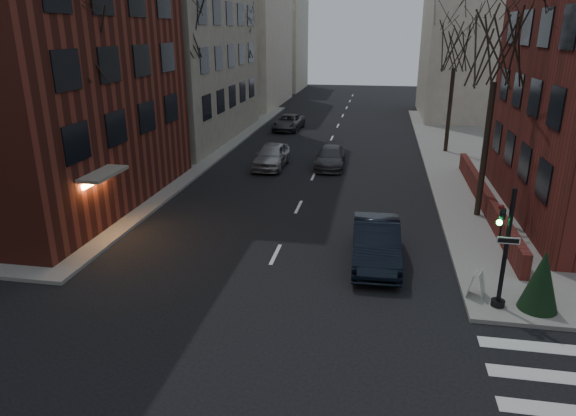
# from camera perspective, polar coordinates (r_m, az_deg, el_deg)

# --- Properties ---
(low_wall_right) EXTENTS (0.35, 16.00, 1.00)m
(low_wall_right) POSITION_cam_1_polar(r_m,az_deg,el_deg) (27.48, 21.06, 0.95)
(low_wall_right) COLOR maroon
(low_wall_right) RESTS_ON sidewalk_far_right
(building_distant_la) EXTENTS (14.00, 16.00, 18.00)m
(building_distant_la) POSITION_cam_1_polar(r_m,az_deg,el_deg) (64.53, -7.30, 19.39)
(building_distant_la) COLOR beige
(building_distant_la) RESTS_ON ground
(building_distant_ra) EXTENTS (14.00, 14.00, 16.00)m
(building_distant_ra) POSITION_cam_1_polar(r_m,az_deg,el_deg) (57.80, 22.27, 17.23)
(building_distant_ra) COLOR beige
(building_distant_ra) RESTS_ON ground
(building_distant_lb) EXTENTS (10.00, 12.00, 14.00)m
(building_distant_lb) POSITION_cam_1_polar(r_m,az_deg,el_deg) (80.52, -2.08, 18.04)
(building_distant_lb) COLOR beige
(building_distant_lb) RESTS_ON ground
(traffic_signal) EXTENTS (0.76, 0.44, 4.00)m
(traffic_signal) POSITION_cam_1_polar(r_m,az_deg,el_deg) (17.59, 22.76, -4.98)
(traffic_signal) COLOR black
(traffic_signal) RESTS_ON sidewalk_far_right
(tree_left_a) EXTENTS (4.18, 4.18, 10.26)m
(tree_left_a) POSITION_cam_1_polar(r_m,az_deg,el_deg) (24.28, -22.39, 17.41)
(tree_left_a) COLOR #2D231C
(tree_left_a) RESTS_ON sidewalk_far_left
(tree_left_b) EXTENTS (4.40, 4.40, 10.80)m
(tree_left_b) POSITION_cam_1_polar(r_m,az_deg,el_deg) (35.08, -11.70, 19.26)
(tree_left_b) COLOR #2D231C
(tree_left_b) RESTS_ON sidewalk_far_left
(tree_left_c) EXTENTS (3.96, 3.96, 9.72)m
(tree_left_c) POSITION_cam_1_polar(r_m,az_deg,el_deg) (48.40, -5.32, 18.40)
(tree_left_c) COLOR #2D231C
(tree_left_c) RESTS_ON sidewalk_far_left
(tree_right_a) EXTENTS (3.96, 3.96, 9.72)m
(tree_right_a) POSITION_cam_1_polar(r_m,az_deg,el_deg) (25.21, 22.37, 16.42)
(tree_right_a) COLOR #2D231C
(tree_right_a) RESTS_ON sidewalk_far_right
(tree_right_b) EXTENTS (3.74, 3.74, 9.18)m
(tree_right_b) POSITION_cam_1_polar(r_m,az_deg,el_deg) (39.05, 18.17, 16.75)
(tree_right_b) COLOR #2D231C
(tree_right_b) RESTS_ON sidewalk_far_right
(streetlamp_near) EXTENTS (0.36, 0.36, 6.28)m
(streetlamp_near) POSITION_cam_1_polar(r_m,az_deg,el_deg) (31.46, -12.76, 10.67)
(streetlamp_near) COLOR black
(streetlamp_near) RESTS_ON sidewalk_far_left
(streetlamp_far) EXTENTS (0.36, 0.36, 6.28)m
(streetlamp_far) POSITION_cam_1_polar(r_m,az_deg,el_deg) (50.38, -3.90, 14.15)
(streetlamp_far) COLOR black
(streetlamp_far) RESTS_ON sidewalk_far_left
(parked_sedan) EXTENTS (1.96, 5.15, 1.68)m
(parked_sedan) POSITION_cam_1_polar(r_m,az_deg,el_deg) (20.26, 9.75, -3.80)
(parked_sedan) COLOR black
(parked_sedan) RESTS_ON ground
(car_lane_silver) EXTENTS (1.95, 4.71, 1.60)m
(car_lane_silver) POSITION_cam_1_polar(r_m,az_deg,el_deg) (34.01, -1.82, 5.84)
(car_lane_silver) COLOR #9D9DA2
(car_lane_silver) RESTS_ON ground
(car_lane_gray) EXTENTS (1.96, 4.63, 1.33)m
(car_lane_gray) POSITION_cam_1_polar(r_m,az_deg,el_deg) (34.19, 4.72, 5.63)
(car_lane_gray) COLOR #444449
(car_lane_gray) RESTS_ON ground
(car_lane_far) EXTENTS (2.59, 5.06, 1.37)m
(car_lane_far) POSITION_cam_1_polar(r_m,az_deg,el_deg) (47.20, 0.03, 9.50)
(car_lane_far) COLOR #404045
(car_lane_far) RESTS_ON ground
(sandwich_board) EXTENTS (0.55, 0.65, 0.88)m
(sandwich_board) POSITION_cam_1_polar(r_m,az_deg,el_deg) (18.53, 20.23, -7.91)
(sandwich_board) COLOR silver
(sandwich_board) RESTS_ON sidewalk_far_right
(evergreen_shrub) EXTENTS (1.55, 1.55, 2.04)m
(evergreen_shrub) POSITION_cam_1_polar(r_m,az_deg,el_deg) (18.24, 26.36, -7.18)
(evergreen_shrub) COLOR black
(evergreen_shrub) RESTS_ON sidewalk_far_right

